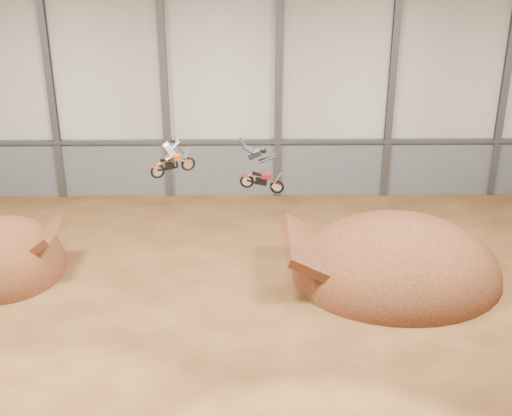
{
  "coord_description": "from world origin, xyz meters",
  "views": [
    {
      "loc": [
        1.61,
        -26.07,
        17.82
      ],
      "look_at": [
        1.91,
        4.0,
        4.05
      ],
      "focal_mm": 50.0,
      "sensor_mm": 36.0,
      "label": 1
    }
  ],
  "objects_px": {
    "takeoff_ramp": "(10,272)",
    "landing_ramp": "(396,276)",
    "fmx_rider_a": "(173,154)",
    "fmx_rider_b": "(261,167)"
  },
  "relations": [
    {
      "from": "takeoff_ramp",
      "to": "fmx_rider_b",
      "type": "bearing_deg",
      "value": -12.68
    },
    {
      "from": "fmx_rider_a",
      "to": "fmx_rider_b",
      "type": "bearing_deg",
      "value": -35.58
    },
    {
      "from": "takeoff_ramp",
      "to": "fmx_rider_a",
      "type": "distance_m",
      "value": 11.35
    },
    {
      "from": "landing_ramp",
      "to": "fmx_rider_a",
      "type": "distance_m",
      "value": 12.77
    },
    {
      "from": "takeoff_ramp",
      "to": "landing_ramp",
      "type": "bearing_deg",
      "value": -1.82
    },
    {
      "from": "takeoff_ramp",
      "to": "landing_ramp",
      "type": "height_order",
      "value": "landing_ramp"
    },
    {
      "from": "landing_ramp",
      "to": "fmx_rider_b",
      "type": "relative_size",
      "value": 4.01
    },
    {
      "from": "takeoff_ramp",
      "to": "fmx_rider_b",
      "type": "relative_size",
      "value": 2.49
    },
    {
      "from": "landing_ramp",
      "to": "fmx_rider_a",
      "type": "bearing_deg",
      "value": -172.7
    },
    {
      "from": "fmx_rider_a",
      "to": "fmx_rider_b",
      "type": "relative_size",
      "value": 0.8
    }
  ]
}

